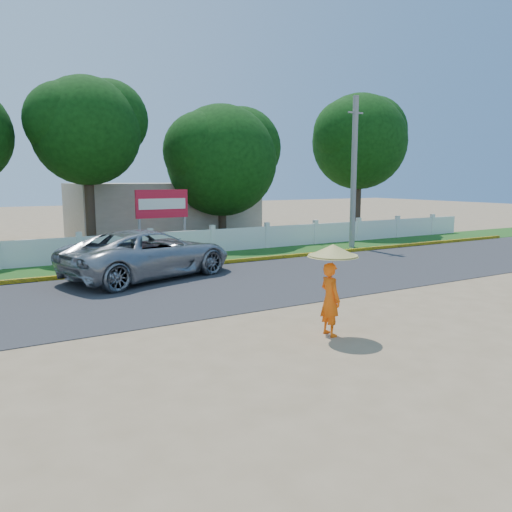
% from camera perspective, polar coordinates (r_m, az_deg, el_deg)
% --- Properties ---
extents(ground, '(120.00, 120.00, 0.00)m').
position_cam_1_polar(ground, '(12.55, 4.64, -7.08)').
color(ground, '#9E8460').
rests_on(ground, ground).
extents(road, '(60.00, 7.00, 0.02)m').
position_cam_1_polar(road, '(16.33, -4.43, -3.32)').
color(road, '#38383A').
rests_on(road, ground).
extents(grass_verge, '(60.00, 3.50, 0.03)m').
position_cam_1_polar(grass_verge, '(21.10, -10.67, -0.68)').
color(grass_verge, '#2D601E').
rests_on(grass_verge, ground).
extents(curb, '(40.00, 0.18, 0.16)m').
position_cam_1_polar(curb, '(19.52, -8.99, -1.20)').
color(curb, yellow).
rests_on(curb, ground).
extents(fence, '(40.00, 0.10, 1.10)m').
position_cam_1_polar(fence, '(22.38, -11.96, 1.20)').
color(fence, silver).
rests_on(fence, ground).
extents(building_near, '(10.00, 6.00, 3.20)m').
position_cam_1_polar(building_near, '(29.66, -10.67, 5.09)').
color(building_near, '#B7AD99').
rests_on(building_near, ground).
extents(utility_pole, '(0.28, 0.28, 7.42)m').
position_cam_1_polar(utility_pole, '(25.42, 11.12, 9.25)').
color(utility_pole, gray).
rests_on(utility_pole, ground).
extents(vehicle, '(6.68, 4.54, 1.70)m').
position_cam_1_polar(vehicle, '(17.82, -12.12, 0.27)').
color(vehicle, '#96999E').
rests_on(vehicle, ground).
extents(monk_with_parasol, '(1.12, 1.12, 2.03)m').
position_cam_1_polar(monk_with_parasol, '(11.01, 8.63, -2.33)').
color(monk_with_parasol, '#FF5C0D').
rests_on(monk_with_parasol, ground).
extents(billboard, '(2.50, 0.13, 2.95)m').
position_cam_1_polar(billboard, '(23.58, -10.68, 5.50)').
color(billboard, gray).
rests_on(billboard, ground).
extents(tree_row, '(33.54, 6.58, 8.69)m').
position_cam_1_polar(tree_row, '(25.08, -14.45, 11.92)').
color(tree_row, '#473828').
rests_on(tree_row, ground).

